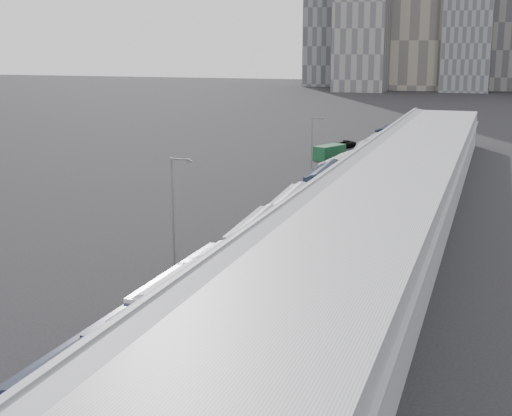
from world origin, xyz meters
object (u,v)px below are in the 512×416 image
at_px(bus_1, 88,377).
at_px(bus_5, 324,184).
at_px(bus_4, 291,212).
at_px(bus_7, 363,157).
at_px(shipping_container, 330,152).
at_px(suv, 344,144).
at_px(street_lamp_far, 313,139).
at_px(bus_2, 190,296).
at_px(bus_6, 342,171).
at_px(bus_3, 256,240).
at_px(bus_9, 388,136).
at_px(bus_8, 376,146).
at_px(street_lamp_near, 175,204).

relative_size(bus_1, bus_5, 0.95).
distance_m(bus_4, bus_7, 42.75).
xyz_separation_m(bus_4, shipping_container, (-6.84, 48.29, -0.40)).
xyz_separation_m(bus_1, bus_7, (-0.36, 84.58, -0.09)).
bearing_deg(bus_7, suv, 104.42).
height_order(bus_5, street_lamp_far, street_lamp_far).
relative_size(bus_2, street_lamp_far, 1.69).
bearing_deg(bus_4, bus_6, 86.65).
bearing_deg(suv, bus_4, -60.10).
distance_m(bus_3, bus_4, 11.76).
height_order(bus_5, bus_9, bus_5).
height_order(bus_2, bus_8, bus_2).
xyz_separation_m(bus_5, bus_9, (-0.02, 55.53, -0.20)).
bearing_deg(street_lamp_near, street_lamp_far, 90.99).
height_order(bus_6, street_lamp_far, street_lamp_far).
height_order(bus_7, shipping_container, bus_7).
distance_m(street_lamp_far, suv, 25.31).
xyz_separation_m(bus_3, bus_5, (-0.25, 28.83, 0.11)).
bearing_deg(street_lamp_far, bus_6, -55.60).
bearing_deg(bus_8, shipping_container, -129.27).
bearing_deg(suv, bus_8, -17.50).
bearing_deg(bus_1, bus_4, 91.76).
bearing_deg(bus_7, bus_6, -96.78).
height_order(bus_5, bus_8, bus_5).
relative_size(bus_9, suv, 2.30).
xyz_separation_m(bus_1, street_lamp_far, (-7.55, 79.59, 3.23)).
bearing_deg(bus_6, street_lamp_far, 130.24).
relative_size(bus_2, street_lamp_near, 1.44).
distance_m(bus_1, bus_8, 98.29).
bearing_deg(bus_3, street_lamp_near, -147.25).
distance_m(bus_1, street_lamp_near, 26.66).
bearing_deg(bus_4, street_lamp_far, 96.83).
distance_m(bus_7, street_lamp_near, 59.53).
bearing_deg(street_lamp_near, bus_6, 82.29).
bearing_deg(bus_9, street_lamp_near, -88.62).
bearing_deg(shipping_container, bus_2, -60.95).
bearing_deg(bus_2, shipping_container, 96.25).
distance_m(bus_1, bus_2, 13.45).
bearing_deg(bus_6, suv, 107.16).
distance_m(bus_7, shipping_container, 8.81).
distance_m(bus_2, shipping_container, 77.02).
xyz_separation_m(bus_1, bus_3, (-0.41, 30.06, -0.04)).
relative_size(bus_8, shipping_container, 1.95).
bearing_deg(street_lamp_far, bus_5, -71.60).
height_order(bus_9, shipping_container, bus_9).
xyz_separation_m(bus_7, shipping_container, (-6.85, 5.53, -0.29)).
relative_size(bus_4, suv, 2.51).
relative_size(bus_1, suv, 2.47).
bearing_deg(bus_8, suv, 139.82).
bearing_deg(street_lamp_near, suv, 90.77).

